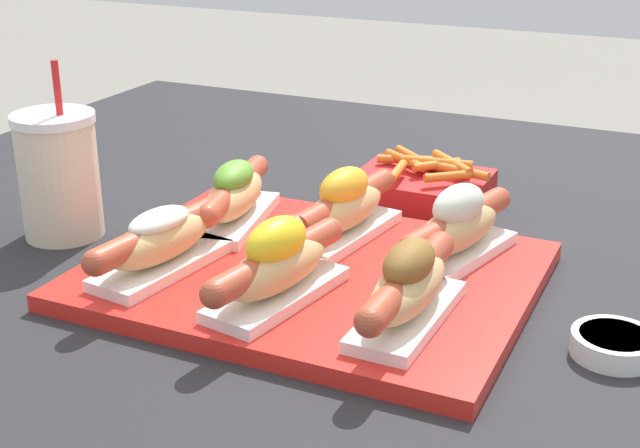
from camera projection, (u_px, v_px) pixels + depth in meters
name	position (u px, v px, depth m)	size (l,w,h in m)	color
serving_tray	(312.00, 275.00, 0.91)	(0.44, 0.34, 0.02)	red
hot_dog_0	(161.00, 240.00, 0.88)	(0.08, 0.20, 0.06)	white
hot_dog_1	(277.00, 265.00, 0.82)	(0.09, 0.20, 0.08)	white
hot_dog_2	(408.00, 286.00, 0.78)	(0.06, 0.20, 0.08)	white
hot_dog_3	(234.00, 195.00, 1.00)	(0.09, 0.20, 0.07)	white
hot_dog_4	(344.00, 207.00, 0.96)	(0.08, 0.20, 0.08)	white
hot_dog_5	(457.00, 227.00, 0.91)	(0.10, 0.20, 0.08)	white
sauce_bowl	(614.00, 344.00, 0.77)	(0.07, 0.07, 0.02)	white
drink_cup	(59.00, 175.00, 1.01)	(0.09, 0.09, 0.20)	beige
fries_basket	(422.00, 186.00, 1.13)	(0.17, 0.13, 0.06)	red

